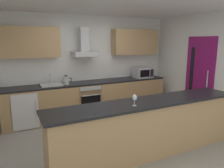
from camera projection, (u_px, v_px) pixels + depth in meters
name	position (u px, v px, depth m)	size (l,w,h in m)	color
ground	(120.00, 140.00, 4.30)	(5.85, 4.86, 0.02)	gray
ceiling	(121.00, 3.00, 3.77)	(5.85, 4.86, 0.02)	white
wall_back	(85.00, 65.00, 5.78)	(5.85, 0.12, 2.60)	white
wall_right	(211.00, 68.00, 5.11)	(0.12, 4.86, 2.60)	white
backsplash_tile	(86.00, 68.00, 5.73)	(4.12, 0.02, 0.66)	white
counter_back	(91.00, 99.00, 5.62)	(4.27, 0.60, 0.90)	tan
counter_island	(148.00, 128.00, 3.65)	(3.49, 0.64, 0.96)	tan
upper_cabinets	(88.00, 42.00, 5.46)	(4.21, 0.32, 0.70)	tan
side_door	(199.00, 78.00, 5.37)	(0.08, 0.85, 2.05)	#7A1456
oven	(87.00, 99.00, 5.54)	(0.60, 0.62, 0.80)	slate
refrigerator	(24.00, 108.00, 4.89)	(0.58, 0.60, 0.85)	white
microwave	(143.00, 72.00, 6.14)	(0.50, 0.38, 0.30)	#B7BABC
sink	(51.00, 84.00, 5.07)	(0.50, 0.40, 0.26)	silver
kettle	(66.00, 80.00, 5.17)	(0.29, 0.15, 0.24)	#B7BABC
range_hood	(84.00, 47.00, 5.39)	(0.62, 0.45, 0.72)	#B7BABC
wine_glass	(134.00, 98.00, 3.27)	(0.08, 0.08, 0.18)	silver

